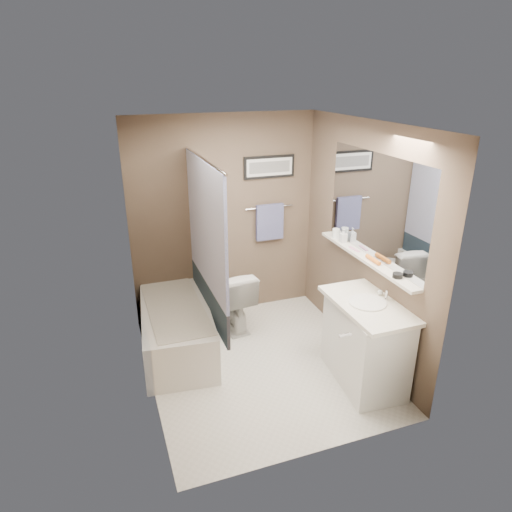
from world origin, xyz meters
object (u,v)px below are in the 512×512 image
object	(u,v)px
bathtub	(177,328)
glass_jar	(336,233)
hair_brush_front	(373,260)
soap_bottle	(343,236)
vanity	(365,344)
candle_bowl_near	(398,275)
toilet	(231,298)

from	to	relation	value
bathtub	glass_jar	size ratio (longest dim) A/B	15.00
hair_brush_front	soap_bottle	distance (m)	0.58
vanity	glass_jar	size ratio (longest dim) A/B	9.00
candle_bowl_near	toilet	bearing A→B (deg)	125.80
candle_bowl_near	soap_bottle	bearing A→B (deg)	90.00
bathtub	vanity	world-z (taller)	vanity
hair_brush_front	glass_jar	bearing A→B (deg)	90.00
toilet	candle_bowl_near	world-z (taller)	candle_bowl_near
bathtub	toilet	distance (m)	0.75
bathtub	hair_brush_front	xyz separation A→B (m)	(1.79, -0.87, 0.89)
vanity	candle_bowl_near	world-z (taller)	candle_bowl_near
vanity	candle_bowl_near	xyz separation A→B (m)	(0.19, -0.11, 0.73)
toilet	hair_brush_front	distance (m)	1.75
vanity	candle_bowl_near	bearing A→B (deg)	-26.12
candle_bowl_near	vanity	bearing A→B (deg)	148.68
hair_brush_front	glass_jar	xyz separation A→B (m)	(0.00, 0.73, 0.03)
bathtub	toilet	world-z (taller)	toilet
glass_jar	bathtub	bearing A→B (deg)	175.53
hair_brush_front	soap_bottle	world-z (taller)	soap_bottle
vanity	glass_jar	distance (m)	1.27
bathtub	hair_brush_front	world-z (taller)	hair_brush_front
glass_jar	toilet	bearing A→B (deg)	159.80
vanity	glass_jar	xyz separation A→B (m)	(0.19, 1.00, 0.77)
hair_brush_front	soap_bottle	xyz separation A→B (m)	(0.00, 0.58, 0.05)
bathtub	hair_brush_front	distance (m)	2.17
glass_jar	vanity	bearing A→B (deg)	-100.46
glass_jar	soap_bottle	world-z (taller)	soap_bottle
candle_bowl_near	bathtub	bearing A→B (deg)	144.90
candle_bowl_near	glass_jar	size ratio (longest dim) A/B	0.90
toilet	candle_bowl_near	xyz separation A→B (m)	(1.09, -1.52, 0.77)
vanity	soap_bottle	world-z (taller)	soap_bottle
hair_brush_front	soap_bottle	bearing A→B (deg)	90.00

